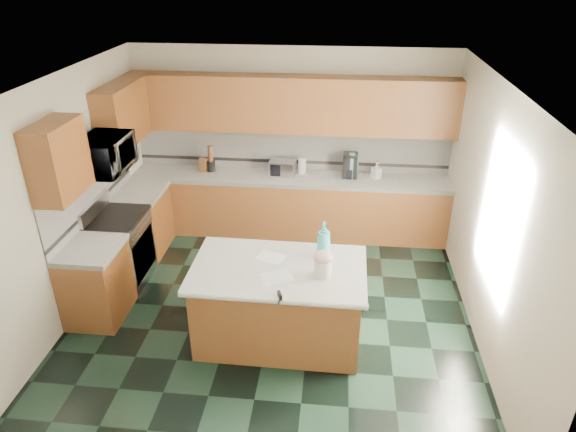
# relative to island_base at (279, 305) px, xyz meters

# --- Properties ---
(floor) EXTENTS (4.60, 4.60, 0.00)m
(floor) POSITION_rel_island_base_xyz_m (-0.13, 0.42, -0.43)
(floor) COLOR black
(floor) RESTS_ON ground
(ceiling) EXTENTS (4.60, 4.60, 0.00)m
(ceiling) POSITION_rel_island_base_xyz_m (-0.13, 0.42, 2.27)
(ceiling) COLOR white
(ceiling) RESTS_ON ground
(wall_back) EXTENTS (4.60, 0.04, 2.70)m
(wall_back) POSITION_rel_island_base_xyz_m (-0.13, 2.74, 0.92)
(wall_back) COLOR beige
(wall_back) RESTS_ON ground
(wall_front) EXTENTS (4.60, 0.04, 2.70)m
(wall_front) POSITION_rel_island_base_xyz_m (-0.13, -1.90, 0.92)
(wall_front) COLOR beige
(wall_front) RESTS_ON ground
(wall_left) EXTENTS (0.04, 4.60, 2.70)m
(wall_left) POSITION_rel_island_base_xyz_m (-2.45, 0.42, 0.92)
(wall_left) COLOR beige
(wall_left) RESTS_ON ground
(wall_right) EXTENTS (0.04, 4.60, 2.70)m
(wall_right) POSITION_rel_island_base_xyz_m (2.19, 0.42, 0.92)
(wall_right) COLOR beige
(wall_right) RESTS_ON ground
(back_base_cab) EXTENTS (4.60, 0.60, 0.86)m
(back_base_cab) POSITION_rel_island_base_xyz_m (-0.13, 2.42, 0.00)
(back_base_cab) COLOR #51290E
(back_base_cab) RESTS_ON ground
(back_countertop) EXTENTS (4.60, 0.64, 0.06)m
(back_countertop) POSITION_rel_island_base_xyz_m (-0.13, 2.42, 0.46)
(back_countertop) COLOR white
(back_countertop) RESTS_ON back_base_cab
(back_upper_cab) EXTENTS (4.60, 0.33, 0.78)m
(back_upper_cab) POSITION_rel_island_base_xyz_m (-0.13, 2.56, 1.51)
(back_upper_cab) COLOR #51290E
(back_upper_cab) RESTS_ON wall_back
(back_backsplash) EXTENTS (4.60, 0.02, 0.63)m
(back_backsplash) POSITION_rel_island_base_xyz_m (-0.13, 2.71, 0.81)
(back_backsplash) COLOR silver
(back_backsplash) RESTS_ON back_countertop
(back_accent_band) EXTENTS (4.60, 0.01, 0.05)m
(back_accent_band) POSITION_rel_island_base_xyz_m (-0.13, 2.70, 0.61)
(back_accent_band) COLOR black
(back_accent_band) RESTS_ON back_countertop
(left_base_cab_rear) EXTENTS (0.60, 0.82, 0.86)m
(left_base_cab_rear) POSITION_rel_island_base_xyz_m (-2.13, 1.71, 0.00)
(left_base_cab_rear) COLOR #51290E
(left_base_cab_rear) RESTS_ON ground
(left_counter_rear) EXTENTS (0.64, 0.82, 0.06)m
(left_counter_rear) POSITION_rel_island_base_xyz_m (-2.13, 1.71, 0.46)
(left_counter_rear) COLOR white
(left_counter_rear) RESTS_ON left_base_cab_rear
(left_base_cab_front) EXTENTS (0.60, 0.72, 0.86)m
(left_base_cab_front) POSITION_rel_island_base_xyz_m (-2.13, 0.18, 0.00)
(left_base_cab_front) COLOR #51290E
(left_base_cab_front) RESTS_ON ground
(left_counter_front) EXTENTS (0.64, 0.72, 0.06)m
(left_counter_front) POSITION_rel_island_base_xyz_m (-2.13, 0.18, 0.46)
(left_counter_front) COLOR white
(left_counter_front) RESTS_ON left_base_cab_front
(left_backsplash) EXTENTS (0.02, 2.30, 0.63)m
(left_backsplash) POSITION_rel_island_base_xyz_m (-2.42, 0.97, 0.81)
(left_backsplash) COLOR silver
(left_backsplash) RESTS_ON wall_left
(left_accent_band) EXTENTS (0.01, 2.30, 0.05)m
(left_accent_band) POSITION_rel_island_base_xyz_m (-2.41, 0.97, 0.61)
(left_accent_band) COLOR black
(left_accent_band) RESTS_ON wall_left
(left_upper_cab_rear) EXTENTS (0.33, 1.09, 0.78)m
(left_upper_cab_rear) POSITION_rel_island_base_xyz_m (-2.27, 1.85, 1.51)
(left_upper_cab_rear) COLOR #51290E
(left_upper_cab_rear) RESTS_ON wall_left
(left_upper_cab_front) EXTENTS (0.33, 0.72, 0.78)m
(left_upper_cab_front) POSITION_rel_island_base_xyz_m (-2.27, 0.18, 1.51)
(left_upper_cab_front) COLOR #51290E
(left_upper_cab_front) RESTS_ON wall_left
(range_body) EXTENTS (0.60, 0.76, 0.88)m
(range_body) POSITION_rel_island_base_xyz_m (-2.13, 0.92, 0.01)
(range_body) COLOR #B7B7BC
(range_body) RESTS_ON ground
(range_oven_door) EXTENTS (0.02, 0.68, 0.55)m
(range_oven_door) POSITION_rel_island_base_xyz_m (-1.84, 0.92, -0.03)
(range_oven_door) COLOR black
(range_oven_door) RESTS_ON range_body
(range_cooktop) EXTENTS (0.62, 0.78, 0.04)m
(range_cooktop) POSITION_rel_island_base_xyz_m (-2.13, 0.92, 0.47)
(range_cooktop) COLOR black
(range_cooktop) RESTS_ON range_body
(range_handle) EXTENTS (0.02, 0.66, 0.02)m
(range_handle) POSITION_rel_island_base_xyz_m (-1.81, 0.92, 0.35)
(range_handle) COLOR #B7B7BC
(range_handle) RESTS_ON range_body
(range_backguard) EXTENTS (0.06, 0.76, 0.18)m
(range_backguard) POSITION_rel_island_base_xyz_m (-2.39, 0.92, 0.59)
(range_backguard) COLOR #B7B7BC
(range_backguard) RESTS_ON range_body
(microwave) EXTENTS (0.50, 0.73, 0.41)m
(microwave) POSITION_rel_island_base_xyz_m (-2.13, 0.92, 1.30)
(microwave) COLOR #B7B7BC
(microwave) RESTS_ON wall_left
(island_base) EXTENTS (1.72, 1.00, 0.86)m
(island_base) POSITION_rel_island_base_xyz_m (0.00, 0.00, 0.00)
(island_base) COLOR #51290E
(island_base) RESTS_ON ground
(island_top) EXTENTS (1.82, 1.10, 0.06)m
(island_top) POSITION_rel_island_base_xyz_m (0.00, 0.00, 0.46)
(island_top) COLOR white
(island_top) RESTS_ON island_base
(island_bullnose) EXTENTS (1.81, 0.08, 0.06)m
(island_bullnose) POSITION_rel_island_base_xyz_m (0.00, -0.54, 0.46)
(island_bullnose) COLOR white
(island_bullnose) RESTS_ON island_base
(treat_jar) EXTENTS (0.23, 0.23, 0.19)m
(treat_jar) POSITION_rel_island_base_xyz_m (0.46, -0.11, 0.58)
(treat_jar) COLOR silver
(treat_jar) RESTS_ON island_top
(treat_jar_lid) EXTENTS (0.20, 0.20, 0.12)m
(treat_jar_lid) POSITION_rel_island_base_xyz_m (0.46, -0.11, 0.71)
(treat_jar_lid) COLOR #DF9FA8
(treat_jar_lid) RESTS_ON treat_jar
(treat_jar_knob) EXTENTS (0.06, 0.02, 0.02)m
(treat_jar_knob) POSITION_rel_island_base_xyz_m (0.46, -0.11, 0.75)
(treat_jar_knob) COLOR tan
(treat_jar_knob) RESTS_ON treat_jar_lid
(treat_jar_knob_end_l) EXTENTS (0.03, 0.03, 0.03)m
(treat_jar_knob_end_l) POSITION_rel_island_base_xyz_m (0.43, -0.11, 0.75)
(treat_jar_knob_end_l) COLOR tan
(treat_jar_knob_end_l) RESTS_ON treat_jar_lid
(treat_jar_knob_end_r) EXTENTS (0.03, 0.03, 0.03)m
(treat_jar_knob_end_r) POSITION_rel_island_base_xyz_m (0.49, -0.11, 0.75)
(treat_jar_knob_end_r) COLOR tan
(treat_jar_knob_end_r) RESTS_ON treat_jar_lid
(soap_bottle_island) EXTENTS (0.16, 0.16, 0.40)m
(soap_bottle_island) POSITION_rel_island_base_xyz_m (0.45, 0.27, 0.69)
(soap_bottle_island) COLOR #38A8B0
(soap_bottle_island) RESTS_ON island_top
(paper_sheet_a) EXTENTS (0.38, 0.35, 0.00)m
(paper_sheet_a) POSITION_rel_island_base_xyz_m (0.00, -0.19, 0.49)
(paper_sheet_a) COLOR white
(paper_sheet_a) RESTS_ON island_top
(paper_sheet_b) EXTENTS (0.35, 0.30, 0.00)m
(paper_sheet_b) POSITION_rel_island_base_xyz_m (-0.10, 0.18, 0.49)
(paper_sheet_b) COLOR white
(paper_sheet_b) RESTS_ON island_top
(clamp_body) EXTENTS (0.06, 0.09, 0.08)m
(clamp_body) POSITION_rel_island_base_xyz_m (0.07, -0.52, 0.50)
(clamp_body) COLOR black
(clamp_body) RESTS_ON island_top
(clamp_handle) EXTENTS (0.01, 0.06, 0.01)m
(clamp_handle) POSITION_rel_island_base_xyz_m (0.07, -0.57, 0.48)
(clamp_handle) COLOR black
(clamp_handle) RESTS_ON island_top
(knife_block) EXTENTS (0.14, 0.17, 0.22)m
(knife_block) POSITION_rel_island_base_xyz_m (-1.41, 2.47, 0.59)
(knife_block) COLOR #472814
(knife_block) RESTS_ON back_countertop
(utensil_crock) EXTENTS (0.13, 0.13, 0.16)m
(utensil_crock) POSITION_rel_island_base_xyz_m (-1.30, 2.50, 0.57)
(utensil_crock) COLOR black
(utensil_crock) RESTS_ON back_countertop
(utensil_bundle) EXTENTS (0.07, 0.07, 0.23)m
(utensil_bundle) POSITION_rel_island_base_xyz_m (-1.30, 2.50, 0.76)
(utensil_bundle) COLOR #472814
(utensil_bundle) RESTS_ON utensil_crock
(toaster_oven) EXTENTS (0.39, 0.29, 0.21)m
(toaster_oven) POSITION_rel_island_base_xyz_m (-0.24, 2.47, 0.60)
(toaster_oven) COLOR #B7B7BC
(toaster_oven) RESTS_ON back_countertop
(toaster_oven_door) EXTENTS (0.33, 0.01, 0.17)m
(toaster_oven_door) POSITION_rel_island_base_xyz_m (-0.24, 2.35, 0.60)
(toaster_oven_door) COLOR black
(toaster_oven_door) RESTS_ON toaster_oven
(paper_towel) EXTENTS (0.11, 0.11, 0.25)m
(paper_towel) POSITION_rel_island_base_xyz_m (0.05, 2.52, 0.62)
(paper_towel) COLOR white
(paper_towel) RESTS_ON back_countertop
(paper_towel_base) EXTENTS (0.17, 0.17, 0.01)m
(paper_towel_base) POSITION_rel_island_base_xyz_m (0.05, 2.52, 0.50)
(paper_towel_base) COLOR #B7B7BC
(paper_towel_base) RESTS_ON back_countertop
(water_jug) EXTENTS (0.19, 0.19, 0.32)m
(water_jug) POSITION_rel_island_base_xyz_m (0.76, 2.48, 0.65)
(water_jug) COLOR #65A1BD
(water_jug) RESTS_ON back_countertop
(water_jug_neck) EXTENTS (0.09, 0.09, 0.05)m
(water_jug_neck) POSITION_rel_island_base_xyz_m (0.76, 2.48, 0.83)
(water_jug_neck) COLOR #65A1BD
(water_jug_neck) RESTS_ON water_jug
(coffee_maker) EXTENTS (0.21, 0.23, 0.35)m
(coffee_maker) POSITION_rel_island_base_xyz_m (0.74, 2.50, 0.66)
(coffee_maker) COLOR black
(coffee_maker) RESTS_ON back_countertop
(coffee_carafe) EXTENTS (0.14, 0.14, 0.14)m
(coffee_carafe) POSITION_rel_island_base_xyz_m (0.74, 2.45, 0.56)
(coffee_carafe) COLOR black
(coffee_carafe) RESTS_ON back_countertop
(soap_bottle_back) EXTENTS (0.16, 0.16, 0.25)m
(soap_bottle_back) POSITION_rel_island_base_xyz_m (1.12, 2.47, 0.61)
(soap_bottle_back) COLOR white
(soap_bottle_back) RESTS_ON back_countertop
(soap_back_cap) EXTENTS (0.02, 0.02, 0.03)m
(soap_back_cap) POSITION_rel_island_base_xyz_m (1.12, 2.47, 0.75)
(soap_back_cap) COLOR red
(soap_back_cap) RESTS_ON soap_bottle_back
(window_light_proxy) EXTENTS (0.02, 1.40, 1.10)m
(window_light_proxy) POSITION_rel_island_base_xyz_m (2.16, 0.22, 1.07)
(window_light_proxy) COLOR white
(window_light_proxy) RESTS_ON wall_right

